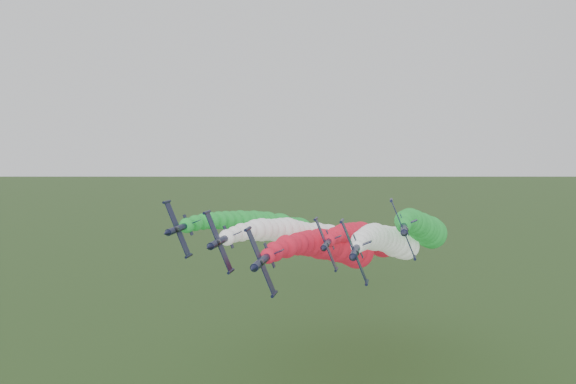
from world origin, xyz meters
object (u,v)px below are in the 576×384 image
at_px(jet_inner_right, 391,241).
at_px(jet_outer_left, 276,228).
at_px(jet_inner_left, 307,236).
at_px(jet_trail, 370,238).
at_px(jet_lead, 337,248).
at_px(jet_outer_right, 423,228).

height_order(jet_inner_right, jet_outer_left, jet_outer_left).
xyz_separation_m(jet_inner_left, jet_trail, (14.85, 18.09, -3.05)).
distance_m(jet_inner_right, jet_outer_left, 31.57).
bearing_deg(jet_trail, jet_inner_left, -129.38).
relative_size(jet_lead, jet_outer_right, 1.00).
bearing_deg(jet_inner_left, jet_trail, 50.62).
bearing_deg(jet_inner_left, jet_outer_left, 143.29).
distance_m(jet_outer_right, jet_trail, 17.33).
xyz_separation_m(jet_lead, jet_inner_left, (-8.44, 7.17, 1.28)).
xyz_separation_m(jet_inner_left, jet_outer_right, (28.47, 8.46, 1.62)).
bearing_deg(jet_trail, jet_inner_right, -74.23).
distance_m(jet_inner_right, jet_trail, 21.58).
bearing_deg(jet_inner_left, jet_outer_right, 16.55).
height_order(jet_outer_left, jet_trail, jet_outer_left).
bearing_deg(jet_outer_left, jet_inner_left, -36.71).
bearing_deg(jet_trail, jet_lead, -104.24).
xyz_separation_m(jet_inner_right, jet_trail, (-5.82, 20.59, -2.83)).
relative_size(jet_outer_right, jet_trail, 1.00).
distance_m(jet_inner_left, jet_trail, 23.61).
height_order(jet_inner_right, jet_outer_right, jet_outer_right).
xyz_separation_m(jet_lead, jet_inner_right, (12.22, 4.67, 1.06)).
height_order(jet_lead, jet_outer_right, jet_outer_right).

